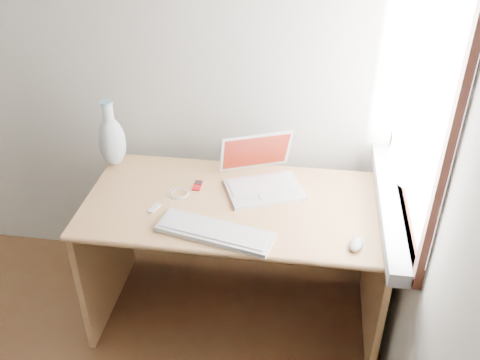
# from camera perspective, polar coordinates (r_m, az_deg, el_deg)

# --- Properties ---
(back_wall) EXTENTS (3.50, 0.04, 2.60)m
(back_wall) POSITION_cam_1_polar(r_m,az_deg,el_deg) (2.81, -21.08, 14.65)
(back_wall) COLOR beige
(back_wall) RESTS_ON floor
(window) EXTENTS (0.11, 0.99, 1.10)m
(window) POSITION_cam_1_polar(r_m,az_deg,el_deg) (2.10, 18.46, 8.59)
(window) COLOR white
(window) RESTS_ON right_wall
(desk) EXTENTS (1.34, 0.67, 0.71)m
(desk) POSITION_cam_1_polar(r_m,az_deg,el_deg) (2.56, -0.17, -5.03)
(desk) COLOR tan
(desk) RESTS_ON floor
(laptop) EXTENTS (0.40, 0.39, 0.23)m
(laptop) POSITION_cam_1_polar(r_m,az_deg,el_deg) (2.46, 2.76, 0.41)
(laptop) COLOR silver
(laptop) RESTS_ON desk
(external_keyboard) EXTENTS (0.50, 0.25, 0.02)m
(external_keyboard) POSITION_cam_1_polar(r_m,az_deg,el_deg) (2.19, -2.68, -5.56)
(external_keyboard) COLOR silver
(external_keyboard) RESTS_ON desk
(mouse) EXTENTS (0.08, 0.10, 0.03)m
(mouse) POSITION_cam_1_polar(r_m,az_deg,el_deg) (2.17, 12.31, -6.71)
(mouse) COLOR silver
(mouse) RESTS_ON desk
(ipod) EXTENTS (0.04, 0.08, 0.01)m
(ipod) POSITION_cam_1_polar(r_m,az_deg,el_deg) (2.49, -4.54, -0.58)
(ipod) COLOR #A90B14
(ipod) RESTS_ON desk
(cable_coil) EXTENTS (0.12, 0.12, 0.01)m
(cable_coil) POSITION_cam_1_polar(r_m,az_deg,el_deg) (2.45, -6.60, -1.40)
(cable_coil) COLOR silver
(cable_coil) RESTS_ON desk
(remote) EXTENTS (0.05, 0.08, 0.01)m
(remote) POSITION_cam_1_polar(r_m,az_deg,el_deg) (2.37, -9.15, -2.95)
(remote) COLOR silver
(remote) RESTS_ON desk
(vase) EXTENTS (0.13, 0.13, 0.34)m
(vase) POSITION_cam_1_polar(r_m,az_deg,el_deg) (2.65, -13.52, 4.20)
(vase) COLOR white
(vase) RESTS_ON desk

